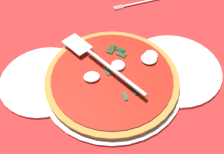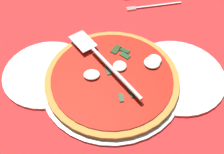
{
  "view_description": "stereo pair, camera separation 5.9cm",
  "coord_description": "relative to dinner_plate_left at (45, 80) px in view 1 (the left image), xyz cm",
  "views": [
    {
      "loc": [
        -8.92,
        -39.57,
        54.4
      ],
      "look_at": [
        -0.74,
        2.06,
        2.0
      ],
      "focal_mm": 42.57,
      "sensor_mm": 36.0,
      "label": 1
    },
    {
      "loc": [
        -3.04,
        -40.31,
        54.4
      ],
      "look_at": [
        -0.74,
        2.06,
        2.0
      ],
      "focal_mm": 42.57,
      "sensor_mm": 36.0,
      "label": 2
    }
  ],
  "objects": [
    {
      "name": "dinner_plate_right",
      "position": [
        33.97,
        -2.72,
        0.0
      ],
      "size": [
        25.19,
        25.19,
        1.0
      ],
      "primitive_type": "cylinder",
      "color": "silver",
      "rests_on": "ground_plane"
    },
    {
      "name": "pizza",
      "position": [
        17.23,
        -3.36,
        1.17
      ],
      "size": [
        34.13,
        34.13,
        2.6
      ],
      "color": "#B18137",
      "rests_on": "pizza_pan"
    },
    {
      "name": "pizza_pan",
      "position": [
        17.03,
        -3.48,
        -0.05
      ],
      "size": [
        36.32,
        36.32,
        0.9
      ],
      "primitive_type": "cylinder",
      "color": "#AFBCBE",
      "rests_on": "ground_plane"
    },
    {
      "name": "pizza_server",
      "position": [
        14.61,
        0.5,
        3.39
      ],
      "size": [
        17.75,
        25.11,
        1.0
      ],
      "rotation": [
        0.0,
        0.0,
        2.15
      ],
      "color": "silver",
      "rests_on": "pizza"
    },
    {
      "name": "dinner_plate_left",
      "position": [
        0.0,
        0.0,
        0.0
      ],
      "size": [
        22.89,
        22.89,
        1.0
      ],
      "primitive_type": "cylinder",
      "color": "white",
      "rests_on": "ground_plane"
    },
    {
      "name": "checker_pattern",
      "position": [
        17.77,
        -5.53,
        -0.55
      ],
      "size": [
        105.02,
        105.02,
        0.1
      ],
      "color": "silver",
      "rests_on": "ground_plane"
    },
    {
      "name": "ground_plane",
      "position": [
        17.77,
        -5.53,
        -1.0
      ],
      "size": [
        105.02,
        105.02,
        0.8
      ],
      "primitive_type": "cube",
      "color": "red"
    }
  ]
}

